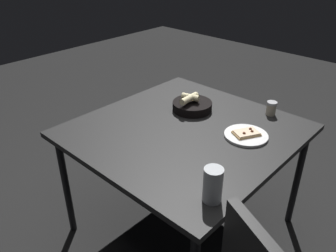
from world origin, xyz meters
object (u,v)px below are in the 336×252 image
(dining_table, at_px, (185,137))
(beer_glass, at_px, (213,187))
(bread_basket, at_px, (192,105))
(pizza_plate, at_px, (246,135))
(pepper_shaker, at_px, (271,109))

(dining_table, distance_m, beer_glass, 0.60)
(bread_basket, bearing_deg, beer_glass, 45.12)
(pizza_plate, height_order, bread_basket, bread_basket)
(pizza_plate, relative_size, bread_basket, 0.96)
(dining_table, relative_size, bread_basket, 4.74)
(dining_table, bearing_deg, bread_basket, -149.31)
(pepper_shaker, bearing_deg, pizza_plate, 5.53)
(dining_table, xyz_separation_m, pizza_plate, (-0.15, 0.29, 0.06))
(bread_basket, relative_size, pepper_shaker, 2.91)
(dining_table, bearing_deg, beer_glass, 50.83)
(dining_table, distance_m, pizza_plate, 0.33)
(pizza_plate, bearing_deg, dining_table, -62.57)
(pizza_plate, relative_size, pepper_shaker, 2.80)
(dining_table, xyz_separation_m, bread_basket, (-0.20, -0.12, 0.09))
(beer_glass, distance_m, pepper_shaker, 0.86)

